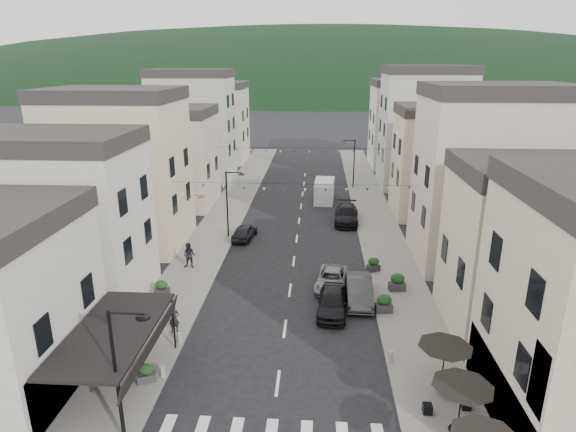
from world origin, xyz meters
name	(u,v)px	position (x,y,z in m)	size (l,w,h in m)	color
sidewalk_left	(225,216)	(-7.50, 32.00, 0.06)	(4.00, 76.00, 0.12)	slate
sidewalk_right	(375,219)	(7.50, 32.00, 0.06)	(4.00, 76.00, 0.12)	slate
hill_backdrop	(317,85)	(0.00, 300.00, 0.00)	(640.00, 360.00, 70.00)	black
boutique_awning	(118,333)	(-7.25, 5.00, 3.11)	(3.77, 7.50, 3.28)	black
buildings_row_left	(170,146)	(-14.50, 37.75, 6.12)	(10.20, 54.16, 14.00)	#B4B0A5
buildings_row_right	(442,149)	(14.50, 36.59, 6.32)	(10.20, 54.16, 14.50)	#B3A88E
cafe_terrace	(462,392)	(7.70, 2.80, 2.36)	(2.50, 8.10, 2.53)	black
streetlamp_left_near	(121,362)	(-5.82, 2.00, 3.70)	(1.70, 0.56, 6.00)	black
streetlamp_left_far	(230,197)	(-5.82, 26.00, 3.70)	(1.70, 0.56, 6.00)	black
streetlamp_right_far	(352,159)	(5.82, 44.00, 3.70)	(1.70, 0.56, 6.00)	black
bollards	(277,382)	(0.00, 5.50, 0.42)	(11.66, 10.26, 0.60)	gray
bunting_near	(295,188)	(0.00, 22.00, 5.65)	(19.00, 0.28, 0.62)	black
bunting_far	(302,151)	(0.00, 38.00, 5.65)	(19.00, 0.28, 0.62)	black
parked_car_a	(332,302)	(2.80, 13.10, 0.75)	(1.77, 4.40, 1.50)	black
parked_car_b	(359,290)	(4.60, 14.73, 0.77)	(1.63, 4.68, 1.54)	#333336
parked_car_c	(332,279)	(2.85, 16.62, 0.62)	(2.05, 4.45, 1.24)	gray
parked_car_d	(346,214)	(4.60, 30.85, 0.80)	(2.23, 5.50, 1.60)	black
parked_car_e	(244,232)	(-4.60, 25.74, 0.66)	(1.57, 3.90, 1.33)	black
delivery_van	(324,190)	(2.51, 38.39, 1.23)	(2.35, 5.35, 2.52)	silver
pedestrian_a	(174,319)	(-6.29, 10.09, 0.96)	(0.61, 0.40, 1.67)	black
pedestrian_b	(189,255)	(-7.73, 19.03, 1.10)	(0.95, 0.74, 1.96)	black
planter_la	(146,373)	(-6.35, 5.55, 0.60)	(1.00, 0.77, 0.99)	#303032
planter_lb	(162,288)	(-8.45, 14.50, 0.64)	(0.97, 0.55, 1.07)	#28282A
planter_ra	(384,303)	(6.00, 13.19, 0.69)	(1.12, 0.71, 1.18)	#313134
planter_rb	(397,282)	(7.28, 16.25, 0.71)	(1.15, 0.72, 1.22)	#2D2D2F
planter_rc	(373,264)	(6.00, 19.31, 0.63)	(1.06, 0.83, 1.05)	#29292B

